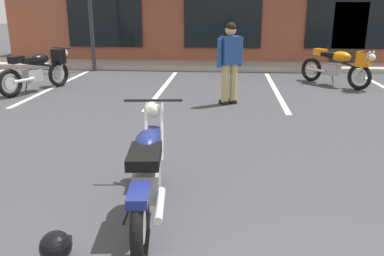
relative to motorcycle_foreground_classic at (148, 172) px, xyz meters
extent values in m
plane|color=#3D3D42|center=(0.53, 1.77, -0.46)|extent=(80.00, 80.00, 0.00)
cube|color=#A8A59E|center=(0.53, 9.95, -0.39)|extent=(22.00, 1.80, 0.14)
cube|color=brown|center=(0.53, 13.48, 1.56)|extent=(15.28, 5.92, 4.04)
cube|color=black|center=(-3.55, 10.48, 0.99)|extent=(2.61, 0.06, 1.70)
cube|color=black|center=(0.53, 10.48, 0.99)|extent=(2.61, 0.06, 1.70)
cube|color=black|center=(4.60, 10.48, 0.99)|extent=(2.61, 0.06, 1.70)
cube|color=#33281E|center=(4.73, 10.48, 0.59)|extent=(1.10, 0.06, 2.10)
cube|color=silver|center=(-3.66, 6.35, -0.46)|extent=(0.12, 4.80, 0.01)
cube|color=silver|center=(-0.87, 6.35, -0.46)|extent=(0.12, 4.80, 0.01)
cube|color=silver|center=(1.92, 6.35, -0.46)|extent=(0.12, 4.80, 0.01)
torus|color=black|center=(0.08, -0.74, -0.14)|extent=(0.17, 0.65, 0.64)
cylinder|color=#B7B7BC|center=(0.08, -0.74, -0.14)|extent=(0.09, 0.29, 0.29)
torus|color=black|center=(-0.08, 0.69, -0.14)|extent=(0.17, 0.65, 0.64)
cylinder|color=#B7B7BC|center=(-0.08, 0.69, -0.14)|extent=(0.09, 0.29, 0.29)
cylinder|color=silver|center=(-0.18, 0.78, 0.18)|extent=(0.08, 0.33, 0.66)
cylinder|color=silver|center=(0.00, 0.80, 0.18)|extent=(0.08, 0.33, 0.66)
cylinder|color=black|center=(-0.10, 0.87, 0.50)|extent=(0.66, 0.10, 0.03)
sphere|color=silver|center=(-0.10, 0.95, 0.36)|extent=(0.19, 0.19, 0.17)
cube|color=navy|center=(-0.08, 0.73, 0.16)|extent=(0.18, 0.37, 0.06)
cube|color=#9E9EA3|center=(0.01, -0.10, -0.06)|extent=(0.28, 0.42, 0.28)
cylinder|color=silver|center=(0.19, -0.46, -0.10)|extent=(0.13, 0.55, 0.07)
cylinder|color=black|center=(-0.01, 0.10, 0.18)|extent=(0.16, 0.94, 0.26)
ellipsoid|color=navy|center=(-0.01, 0.12, 0.26)|extent=(0.31, 0.50, 0.22)
cube|color=black|center=(0.02, -0.24, 0.26)|extent=(0.33, 0.55, 0.10)
cube|color=navy|center=(0.08, -0.76, 0.14)|extent=(0.20, 0.37, 0.08)
cylinder|color=black|center=(-0.16, -0.19, -0.32)|extent=(0.14, 0.04, 0.29)
torus|color=black|center=(3.01, 7.59, -0.14)|extent=(0.49, 0.55, 0.64)
cylinder|color=#B7B7BC|center=(3.01, 7.59, -0.14)|extent=(0.23, 0.26, 0.29)
torus|color=black|center=(3.95, 6.50, -0.14)|extent=(0.49, 0.55, 0.64)
cylinder|color=#B7B7BC|center=(3.95, 6.50, -0.14)|extent=(0.23, 0.26, 0.29)
cylinder|color=silver|center=(4.08, 6.48, 0.18)|extent=(0.25, 0.28, 0.66)
cylinder|color=silver|center=(3.94, 6.37, 0.18)|extent=(0.25, 0.28, 0.66)
cylinder|color=black|center=(4.06, 6.36, 0.50)|extent=(0.52, 0.45, 0.03)
sphere|color=silver|center=(4.11, 6.30, 0.36)|extent=(0.24, 0.24, 0.17)
cube|color=orange|center=(3.97, 6.47, 0.16)|extent=(0.34, 0.36, 0.06)
cube|color=#9E9EA3|center=(3.42, 7.11, -0.06)|extent=(0.44, 0.46, 0.28)
cylinder|color=silver|center=(3.08, 7.30, -0.10)|extent=(0.41, 0.46, 0.07)
cylinder|color=black|center=(3.55, 6.96, 0.18)|extent=(0.66, 0.75, 0.26)
ellipsoid|color=orange|center=(3.58, 6.93, 0.30)|extent=(0.57, 0.59, 0.26)
cube|color=orange|center=(3.98, 6.46, 0.30)|extent=(0.37, 0.36, 0.36)
cube|color=black|center=(3.36, 7.18, 0.32)|extent=(0.44, 0.46, 0.10)
cube|color=orange|center=(3.16, 7.41, 0.36)|extent=(0.36, 0.37, 0.16)
cylinder|color=black|center=(3.52, 7.28, -0.32)|extent=(0.12, 0.11, 0.29)
torus|color=black|center=(-4.11, 4.95, -0.14)|extent=(0.35, 0.63, 0.64)
cylinder|color=#B7B7BC|center=(-4.11, 4.95, -0.14)|extent=(0.17, 0.29, 0.29)
torus|color=black|center=(-3.54, 6.27, -0.14)|extent=(0.35, 0.63, 0.64)
cylinder|color=#B7B7BC|center=(-3.54, 6.27, -0.14)|extent=(0.17, 0.29, 0.29)
cylinder|color=silver|center=(-3.59, 6.40, 0.18)|extent=(0.17, 0.32, 0.66)
cylinder|color=silver|center=(-3.42, 6.33, 0.18)|extent=(0.17, 0.32, 0.66)
cylinder|color=black|center=(-3.47, 6.44, 0.50)|extent=(0.62, 0.29, 0.03)
sphere|color=silver|center=(-3.44, 6.51, 0.36)|extent=(0.22, 0.22, 0.17)
cube|color=black|center=(-3.53, 6.31, 0.16)|extent=(0.27, 0.39, 0.06)
cube|color=#9E9EA3|center=(-3.86, 5.54, -0.06)|extent=(0.38, 0.46, 0.28)
cylinder|color=silver|center=(-3.88, 5.15, -0.10)|extent=(0.28, 0.53, 0.07)
cylinder|color=black|center=(-3.78, 5.72, 0.18)|extent=(0.43, 0.89, 0.26)
ellipsoid|color=black|center=(-3.76, 5.76, 0.30)|extent=(0.48, 0.60, 0.26)
cube|color=black|center=(-3.52, 6.32, 0.30)|extent=(0.35, 0.33, 0.36)
cube|color=black|center=(-3.90, 5.45, 0.32)|extent=(0.38, 0.46, 0.10)
cube|color=black|center=(-4.02, 5.17, 0.36)|extent=(0.31, 0.37, 0.16)
cylinder|color=black|center=(-4.05, 5.55, -0.32)|extent=(0.13, 0.08, 0.29)
cube|color=black|center=(0.67, 4.72, -0.42)|extent=(0.21, 0.26, 0.08)
cube|color=black|center=(0.84, 4.83, -0.42)|extent=(0.21, 0.26, 0.08)
cylinder|color=tan|center=(0.69, 4.69, 0.00)|extent=(0.21, 0.21, 0.80)
cylinder|color=tan|center=(0.86, 4.80, 0.00)|extent=(0.21, 0.21, 0.80)
cube|color=#23478C|center=(0.78, 4.74, 0.66)|extent=(0.44, 0.39, 0.56)
cylinder|color=#23478C|center=(0.57, 4.61, 0.62)|extent=(0.14, 0.14, 0.58)
cylinder|color=#23478C|center=(0.99, 4.88, 0.62)|extent=(0.14, 0.14, 0.58)
sphere|color=tan|center=(0.78, 4.74, 1.06)|extent=(0.30, 0.30, 0.22)
sphere|color=black|center=(0.78, 4.73, 1.11)|extent=(0.29, 0.29, 0.21)
sphere|color=black|center=(-0.61, -0.80, -0.33)|extent=(0.26, 0.26, 0.26)
cube|color=black|center=(-0.61, -0.69, -0.34)|extent=(0.18, 0.03, 0.09)
camera|label=1|loc=(0.73, -3.48, 1.52)|focal=37.32mm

